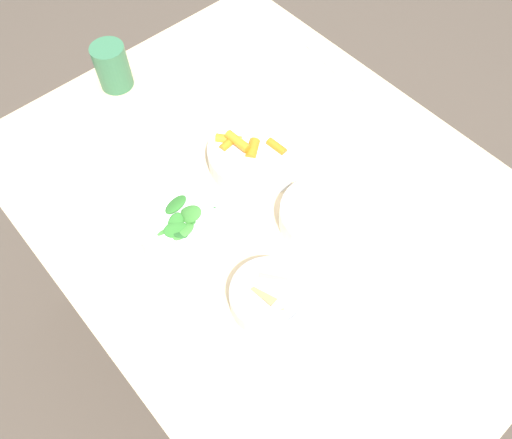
# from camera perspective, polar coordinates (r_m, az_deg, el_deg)

# --- Properties ---
(ground_plane) EXTENTS (10.00, 10.00, 0.00)m
(ground_plane) POSITION_cam_1_polar(r_m,az_deg,el_deg) (1.66, 1.27, -11.48)
(ground_plane) COLOR #4C4238
(dining_table) EXTENTS (1.12, 0.84, 0.72)m
(dining_table) POSITION_cam_1_polar(r_m,az_deg,el_deg) (1.10, 1.87, -0.83)
(dining_table) COLOR beige
(dining_table) RESTS_ON ground_plane
(bowl_carrots) EXTENTS (0.19, 0.19, 0.07)m
(bowl_carrots) POSITION_cam_1_polar(r_m,az_deg,el_deg) (1.03, -0.34, 7.55)
(bowl_carrots) COLOR silver
(bowl_carrots) RESTS_ON dining_table
(bowl_greens) EXTENTS (0.16, 0.16, 0.09)m
(bowl_greens) POSITION_cam_1_polar(r_m,az_deg,el_deg) (0.94, -8.54, -0.69)
(bowl_greens) COLOR white
(bowl_greens) RESTS_ON dining_table
(bowl_beans_hotdog) EXTENTS (0.16, 0.16, 0.05)m
(bowl_beans_hotdog) POSITION_cam_1_polar(r_m,az_deg,el_deg) (0.96, 7.40, 0.39)
(bowl_beans_hotdog) COLOR white
(bowl_beans_hotdog) RESTS_ON dining_table
(bowl_cookies) EXTENTS (0.14, 0.14, 0.05)m
(bowl_cookies) POSITION_cam_1_polar(r_m,az_deg,el_deg) (0.88, 1.41, -8.73)
(bowl_cookies) COLOR silver
(bowl_cookies) RESTS_ON dining_table
(ruler) EXTENTS (0.26, 0.06, 0.00)m
(ruler) POSITION_cam_1_polar(r_m,az_deg,el_deg) (1.25, 9.67, 16.25)
(ruler) COLOR #EFB7C6
(ruler) RESTS_ON dining_table
(cup) EXTENTS (0.08, 0.08, 0.11)m
(cup) POSITION_cam_1_polar(r_m,az_deg,el_deg) (1.22, -16.11, 16.45)
(cup) COLOR #336B47
(cup) RESTS_ON dining_table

